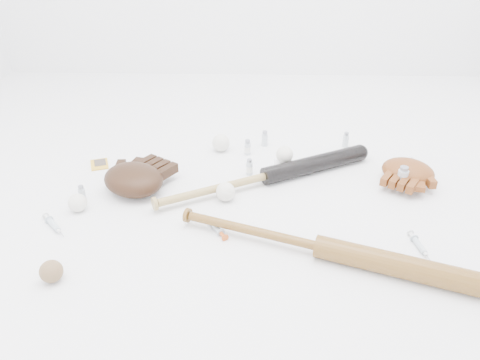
{
  "coord_description": "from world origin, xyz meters",
  "views": [
    {
      "loc": [
        0.08,
        -1.44,
        0.91
      ],
      "look_at": [
        0.03,
        0.03,
        0.06
      ],
      "focal_mm": 35.0,
      "sensor_mm": 36.0,
      "label": 1
    }
  ],
  "objects_px": {
    "bat_wood": "(319,247)",
    "pedestal": "(284,166)",
    "glove_dark": "(134,179)",
    "bat_dark": "(266,176)"
  },
  "relations": [
    {
      "from": "bat_wood",
      "to": "pedestal",
      "type": "bearing_deg",
      "value": 118.48
    },
    {
      "from": "bat_dark",
      "to": "pedestal",
      "type": "xyz_separation_m",
      "value": [
        0.07,
        0.11,
        -0.02
      ]
    },
    {
      "from": "glove_dark",
      "to": "pedestal",
      "type": "relative_size",
      "value": 4.13
    },
    {
      "from": "bat_wood",
      "to": "glove_dark",
      "type": "distance_m",
      "value": 0.74
    },
    {
      "from": "bat_wood",
      "to": "pedestal",
      "type": "relative_size",
      "value": 13.97
    },
    {
      "from": "glove_dark",
      "to": "bat_dark",
      "type": "bearing_deg",
      "value": 41.63
    },
    {
      "from": "pedestal",
      "to": "bat_dark",
      "type": "bearing_deg",
      "value": -123.97
    },
    {
      "from": "bat_wood",
      "to": "glove_dark",
      "type": "relative_size",
      "value": 3.38
    },
    {
      "from": "glove_dark",
      "to": "pedestal",
      "type": "bearing_deg",
      "value": 51.11
    },
    {
      "from": "bat_dark",
      "to": "glove_dark",
      "type": "height_order",
      "value": "glove_dark"
    }
  ]
}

